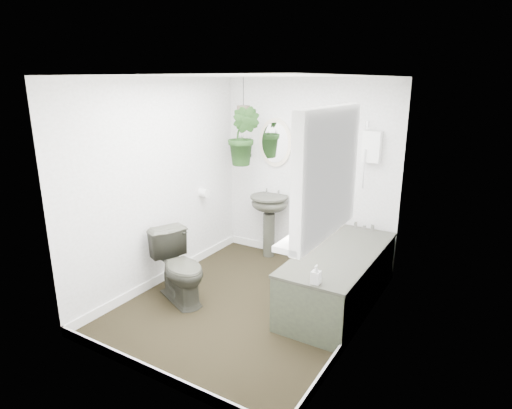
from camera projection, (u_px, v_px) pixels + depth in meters
The scene contains 22 objects.
floor at pixel (249, 304), 4.52m from camera, with size 2.30×2.80×0.02m, color black.
ceiling at pixel (247, 75), 3.87m from camera, with size 2.30×2.80×0.02m, color white.
wall_back at pixel (308, 173), 5.35m from camera, with size 2.30×0.02×2.30m, color white.
wall_front at pixel (143, 243), 3.03m from camera, with size 2.30×0.02×2.30m, color white.
wall_left at pixel (160, 184), 4.77m from camera, with size 0.02×2.80×2.30m, color white.
wall_right at pixel (364, 217), 3.62m from camera, with size 0.02×2.80×2.30m, color white.
skirting at pixel (249, 299), 4.50m from camera, with size 2.30×2.80×0.10m, color white.
bathtub at pixel (339, 278), 4.45m from camera, with size 0.72×1.72×0.58m, color #35362C, non-canonical shape.
bath_screen at pixel (331, 173), 4.74m from camera, with size 0.04×0.72×1.40m, color silver, non-canonical shape.
shower_box at pixel (372, 147), 4.79m from camera, with size 0.20×0.10×0.35m, color white.
oval_mirror at pixel (275, 143), 5.45m from camera, with size 0.46×0.03×0.62m, color beige.
wall_sconce at pixel (248, 148), 5.66m from camera, with size 0.04×0.04×0.22m, color black.
toilet_roll_holder at pixel (204, 193), 5.38m from camera, with size 0.11×0.11×0.11m, color white.
window_recess at pixel (328, 173), 2.94m from camera, with size 0.08×1.00×0.90m, color white.
window_sill at pixel (316, 229), 3.09m from camera, with size 0.18×1.00×0.04m, color white.
window_blinds at pixel (322, 172), 2.96m from camera, with size 0.01×0.86×0.76m, color white.
toilet at pixel (180, 267), 4.50m from camera, with size 0.42×0.73×0.74m, color #35362C.
pedestal_sink at pixel (269, 226), 5.63m from camera, with size 0.49×0.42×0.83m, color #35362C, non-canonical shape.
sill_plant at pixel (322, 209), 3.09m from camera, with size 0.21×0.19×0.24m, color black.
hanging_plant at pixel (244, 136), 5.25m from camera, with size 0.40×0.33×0.74m, color black.
soap_bottle at pixel (316, 274), 3.66m from camera, with size 0.08×0.08×0.17m, color black.
hanging_pot at pixel (244, 111), 5.17m from camera, with size 0.16×0.16×0.12m, color #483F32.
Camera 1 is at (2.15, -3.42, 2.26)m, focal length 30.00 mm.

